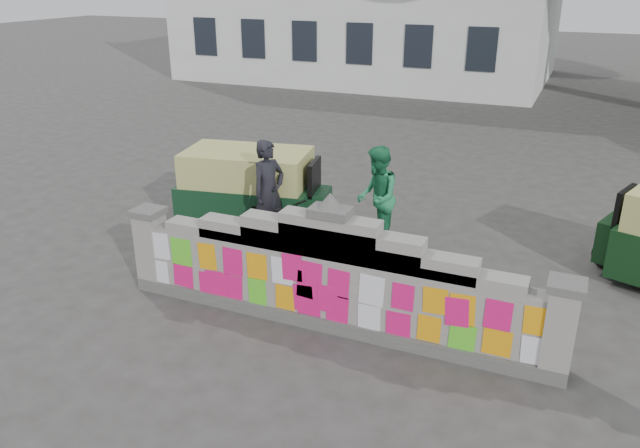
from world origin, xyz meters
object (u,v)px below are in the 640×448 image
at_px(rickshaw_left, 252,191).
at_px(pedestrian, 377,197).
at_px(cyclist_bike, 270,225).
at_px(cyclist_rider, 269,205).

bearing_deg(rickshaw_left, pedestrian, -2.37).
bearing_deg(cyclist_bike, pedestrian, -34.14).
height_order(cyclist_bike, pedestrian, pedestrian).
bearing_deg(rickshaw_left, cyclist_bike, -55.03).
bearing_deg(cyclist_rider, cyclist_bike, 0.00).
relative_size(cyclist_rider, rickshaw_left, 0.61).
bearing_deg(pedestrian, cyclist_rider, -75.62).
bearing_deg(pedestrian, cyclist_bike, -75.62).
distance_m(pedestrian, rickshaw_left, 2.40).
distance_m(cyclist_bike, pedestrian, 1.98).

